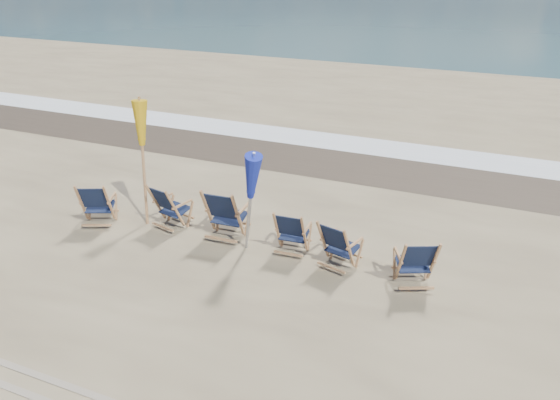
% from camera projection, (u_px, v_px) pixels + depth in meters
% --- Properties ---
extents(surf_foam, '(200.00, 1.40, 0.01)m').
position_uv_depth(surf_foam, '(365.00, 145.00, 15.26)').
color(surf_foam, silver).
rests_on(surf_foam, ground).
extents(wet_sand_strip, '(200.00, 2.60, 0.00)m').
position_uv_depth(wet_sand_strip, '(350.00, 163.00, 14.00)').
color(wet_sand_strip, '#42362A').
rests_on(wet_sand_strip, ground).
extents(beach_chair_0, '(0.84, 0.88, 0.96)m').
position_uv_depth(beach_chair_0, '(109.00, 205.00, 10.58)').
color(beach_chair_0, '#121A35').
rests_on(beach_chair_0, ground).
extents(beach_chair_1, '(0.74, 0.80, 0.95)m').
position_uv_depth(beach_chair_1, '(175.00, 211.00, 10.35)').
color(beach_chair_1, '#121A35').
rests_on(beach_chair_1, ground).
extents(beach_chair_2, '(0.74, 0.82, 1.09)m').
position_uv_depth(beach_chair_2, '(238.00, 218.00, 9.93)').
color(beach_chair_2, '#121A35').
rests_on(beach_chair_2, ground).
extents(beach_chair_3, '(0.61, 0.68, 0.89)m').
position_uv_depth(beach_chair_3, '(304.00, 235.00, 9.51)').
color(beach_chair_3, '#121A35').
rests_on(beach_chair_3, ground).
extents(beach_chair_4, '(0.74, 0.80, 0.92)m').
position_uv_depth(beach_chair_4, '(349.00, 251.00, 9.00)').
color(beach_chair_4, '#121A35').
rests_on(beach_chair_4, ground).
extents(beach_chair_5, '(0.83, 0.86, 0.94)m').
position_uv_depth(beach_chair_5, '(434.00, 264.00, 8.61)').
color(beach_chair_5, '#121A35').
rests_on(beach_chair_5, ground).
extents(umbrella_yellow, '(0.30, 0.30, 2.44)m').
position_uv_depth(umbrella_yellow, '(140.00, 131.00, 10.20)').
color(umbrella_yellow, '#B07C4F').
rests_on(umbrella_yellow, ground).
extents(umbrella_blue, '(0.30, 0.30, 2.05)m').
position_uv_depth(umbrella_blue, '(249.00, 176.00, 9.16)').
color(umbrella_blue, '#A5A5AD').
rests_on(umbrella_blue, ground).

